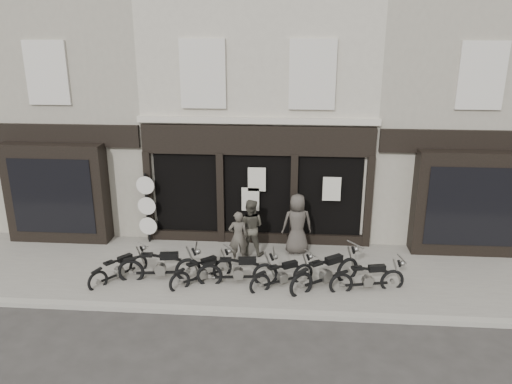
# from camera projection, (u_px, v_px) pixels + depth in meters

# --- Properties ---
(ground_plane) EXTENTS (90.00, 90.00, 0.00)m
(ground_plane) POSITION_uv_depth(u_px,v_px,m) (249.00, 289.00, 13.37)
(ground_plane) COLOR #2D2B28
(ground_plane) RESTS_ON ground
(pavement) EXTENTS (30.00, 4.20, 0.12)m
(pavement) POSITION_uv_depth(u_px,v_px,m) (252.00, 272.00, 14.21)
(pavement) COLOR slate
(pavement) RESTS_ON ground_plane
(kerb) EXTENTS (30.00, 0.25, 0.13)m
(kerb) POSITION_uv_depth(u_px,v_px,m) (244.00, 312.00, 12.17)
(kerb) COLOR gray
(kerb) RESTS_ON ground_plane
(central_building) EXTENTS (7.30, 6.22, 8.34)m
(central_building) POSITION_uv_depth(u_px,v_px,m) (264.00, 105.00, 17.75)
(central_building) COLOR #B5AF9B
(central_building) RESTS_ON ground
(neighbour_left) EXTENTS (5.60, 6.73, 8.34)m
(neighbour_left) POSITION_uv_depth(u_px,v_px,m) (90.00, 104.00, 18.18)
(neighbour_left) COLOR gray
(neighbour_left) RESTS_ON ground
(neighbour_right) EXTENTS (5.60, 6.73, 8.34)m
(neighbour_right) POSITION_uv_depth(u_px,v_px,m) (446.00, 109.00, 17.24)
(neighbour_right) COLOR gray
(neighbour_right) RESTS_ON ground
(motorcycle_0) EXTENTS (1.33, 1.59, 0.90)m
(motorcycle_0) POSITION_uv_depth(u_px,v_px,m) (119.00, 271.00, 13.63)
(motorcycle_0) COLOR black
(motorcycle_0) RESTS_ON ground
(motorcycle_1) EXTENTS (2.28, 0.63, 1.09)m
(motorcycle_1) POSITION_uv_depth(u_px,v_px,m) (161.00, 269.00, 13.58)
(motorcycle_1) COLOR black
(motorcycle_1) RESTS_ON ground
(motorcycle_2) EXTENTS (1.61, 1.43, 0.93)m
(motorcycle_2) POSITION_uv_depth(u_px,v_px,m) (202.00, 273.00, 13.47)
(motorcycle_2) COLOR black
(motorcycle_2) RESTS_ON ground
(motorcycle_3) EXTENTS (2.19, 0.60, 1.05)m
(motorcycle_3) POSITION_uv_depth(u_px,v_px,m) (239.00, 273.00, 13.37)
(motorcycle_3) COLOR black
(motorcycle_3) RESTS_ON ground
(motorcycle_4) EXTENTS (1.73, 1.22, 0.92)m
(motorcycle_4) POSITION_uv_depth(u_px,v_px,m) (283.00, 277.00, 13.26)
(motorcycle_4) COLOR black
(motorcycle_4) RESTS_ON ground
(motorcycle_5) EXTENTS (1.99, 1.61, 1.11)m
(motorcycle_5) POSITION_uv_depth(u_px,v_px,m) (326.00, 275.00, 13.23)
(motorcycle_5) COLOR black
(motorcycle_5) RESTS_ON ground
(motorcycle_6) EXTENTS (2.01, 0.72, 0.98)m
(motorcycle_6) POSITION_uv_depth(u_px,v_px,m) (368.00, 280.00, 13.05)
(motorcycle_6) COLOR black
(motorcycle_6) RESTS_ON ground
(man_left) EXTENTS (0.63, 0.49, 1.55)m
(man_left) POSITION_uv_depth(u_px,v_px,m) (238.00, 237.00, 14.52)
(man_left) COLOR #47423A
(man_left) RESTS_ON pavement
(man_centre) EXTENTS (0.91, 0.75, 1.74)m
(man_centre) POSITION_uv_depth(u_px,v_px,m) (250.00, 227.00, 14.96)
(man_centre) COLOR #454238
(man_centre) RESTS_ON pavement
(man_right) EXTENTS (1.00, 0.75, 1.87)m
(man_right) POSITION_uv_depth(u_px,v_px,m) (297.00, 224.00, 15.04)
(man_right) COLOR #3F3934
(man_right) RESTS_ON pavement
(advert_sign_post) EXTENTS (0.59, 0.38, 2.40)m
(advert_sign_post) POSITION_uv_depth(u_px,v_px,m) (147.00, 211.00, 15.77)
(advert_sign_post) COLOR black
(advert_sign_post) RESTS_ON ground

